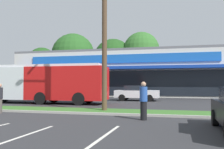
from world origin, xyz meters
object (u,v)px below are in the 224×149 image
utility_pole (102,14)px  pedestrian_mid (144,101)px  car_3 (12,91)px  pedestrian_near_bench (0,98)px  city_bus (38,83)px  car_0 (137,93)px

utility_pole → pedestrian_mid: size_ratio=6.21×
car_3 → pedestrian_near_bench: size_ratio=2.58×
city_bus → pedestrian_near_bench: size_ratio=7.11×
utility_pole → pedestrian_near_bench: 7.70m
pedestrian_near_bench → pedestrian_mid: 8.28m
utility_pole → car_0: (0.41, 10.26, -5.10)m
utility_pole → pedestrian_near_bench: bearing=-159.4°
utility_pole → pedestrian_mid: bearing=-43.5°
car_0 → car_3: (-14.67, 0.94, 0.01)m
car_3 → car_0: bearing=176.3°
car_0 → pedestrian_mid: pedestrian_mid is taller
utility_pole → city_bus: size_ratio=0.92×
utility_pole → pedestrian_near_bench: size_ratio=6.55×
utility_pole → car_3: (-14.26, 11.20, -5.09)m
utility_pole → car_0: size_ratio=2.62×
utility_pole → city_bus: utility_pole is taller
utility_pole → car_3: bearing=141.8°
city_bus → car_3: size_ratio=2.76×
city_bus → pedestrian_mid: city_bus is taller
utility_pole → car_0: utility_pole is taller
utility_pole → pedestrian_mid: (2.80, -2.66, -4.98)m
pedestrian_near_bench → utility_pole: bearing=48.2°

